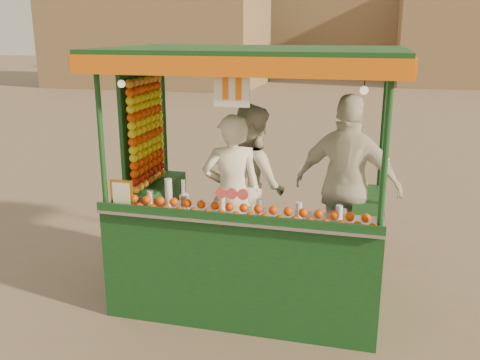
% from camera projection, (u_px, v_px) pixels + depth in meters
% --- Properties ---
extents(ground, '(90.00, 90.00, 0.00)m').
position_uv_depth(ground, '(227.00, 281.00, 5.79)').
color(ground, '#735E52').
rests_on(ground, ground).
extents(building_left, '(10.00, 6.00, 6.00)m').
position_uv_depth(building_left, '(159.00, 23.00, 25.71)').
color(building_left, olive).
rests_on(building_left, ground).
extents(building_center, '(14.00, 7.00, 7.00)m').
position_uv_depth(building_center, '(323.00, 16.00, 33.24)').
color(building_center, olive).
rests_on(building_center, ground).
extents(juice_cart, '(2.77, 1.80, 2.52)m').
position_uv_depth(juice_cart, '(243.00, 225.00, 5.20)').
color(juice_cart, '#103C1C').
rests_on(juice_cart, ground).
extents(vendor_left, '(0.69, 0.57, 1.61)m').
position_uv_depth(vendor_left, '(232.00, 194.00, 5.22)').
color(vendor_left, white).
rests_on(vendor_left, ground).
extents(vendor_middle, '(0.98, 1.03, 1.67)m').
position_uv_depth(vendor_middle, '(252.00, 184.00, 5.46)').
color(vendor_middle, beige).
rests_on(vendor_middle, ground).
extents(vendor_right, '(1.13, 0.65, 1.81)m').
position_uv_depth(vendor_right, '(347.00, 186.00, 5.14)').
color(vendor_right, silver).
rests_on(vendor_right, ground).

